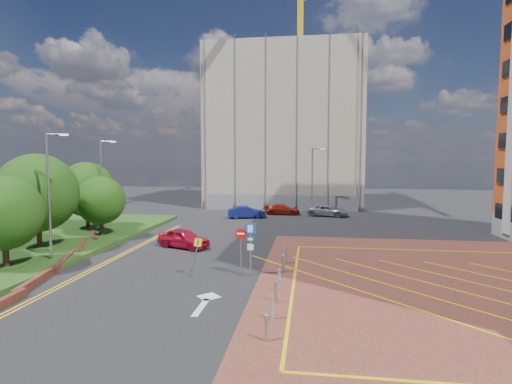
% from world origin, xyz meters
% --- Properties ---
extents(ground, '(140.00, 140.00, 0.00)m').
position_xyz_m(ground, '(0.00, 0.00, 0.00)').
color(ground, black).
rests_on(ground, ground).
extents(grass_bed, '(14.00, 32.00, 0.30)m').
position_xyz_m(grass_bed, '(-18.00, 6.00, 0.15)').
color(grass_bed, '#1C4315').
rests_on(grass_bed, ground).
extents(retaining_wall, '(6.06, 20.33, 0.40)m').
position_xyz_m(retaining_wall, '(-11.80, 2.00, 0.20)').
color(retaining_wall, brown).
rests_on(retaining_wall, ground).
extents(tree_a, '(4.40, 4.40, 5.41)m').
position_xyz_m(tree_a, '(-14.00, 0.00, 3.50)').
color(tree_a, '#3D2B1C').
rests_on(tree_a, grass_bed).
extents(tree_b, '(5.60, 5.60, 6.74)m').
position_xyz_m(tree_b, '(-15.50, 5.00, 4.24)').
color(tree_b, '#3D2B1C').
rests_on(tree_b, grass_bed).
extents(tree_c, '(4.00, 4.00, 4.90)m').
position_xyz_m(tree_c, '(-13.50, 10.00, 3.19)').
color(tree_c, '#3D2B1C').
rests_on(tree_c, grass_bed).
extents(tree_d, '(5.00, 5.00, 6.08)m').
position_xyz_m(tree_d, '(-16.50, 13.00, 3.87)').
color(tree_d, '#3D2B1C').
rests_on(tree_d, grass_bed).
extents(lamp_left_near, '(1.53, 0.16, 8.00)m').
position_xyz_m(lamp_left_near, '(-12.42, 2.00, 4.66)').
color(lamp_left_near, '#9EA0A8').
rests_on(lamp_left_near, grass_bed).
extents(lamp_left_far, '(1.53, 0.16, 8.00)m').
position_xyz_m(lamp_left_far, '(-14.42, 12.00, 4.66)').
color(lamp_left_far, '#9EA0A8').
rests_on(lamp_left_far, grass_bed).
extents(lamp_back, '(1.53, 0.16, 8.00)m').
position_xyz_m(lamp_back, '(4.08, 28.00, 4.36)').
color(lamp_back, '#9EA0A8').
rests_on(lamp_back, ground).
extents(sign_cluster, '(1.17, 0.12, 3.20)m').
position_xyz_m(sign_cluster, '(0.30, 0.98, 1.95)').
color(sign_cluster, '#9EA0A8').
rests_on(sign_cluster, ground).
extents(warning_sign, '(0.72, 0.41, 2.25)m').
position_xyz_m(warning_sign, '(-2.52, 0.41, 1.43)').
color(warning_sign, '#9EA0A8').
rests_on(warning_sign, ground).
extents(bollard_row, '(0.14, 11.14, 0.90)m').
position_xyz_m(bollard_row, '(2.30, -1.67, 0.47)').
color(bollard_row, '#9EA0A8').
rests_on(bollard_row, forecourt).
extents(construction_building, '(21.20, 19.20, 22.00)m').
position_xyz_m(construction_building, '(0.00, 40.00, 11.00)').
color(construction_building, '#B4AB93').
rests_on(construction_building, ground).
extents(tower_crane, '(1.60, 35.00, 35.40)m').
position_xyz_m(tower_crane, '(2.00, 39.44, 25.85)').
color(tower_crane, gold).
rests_on(tower_crane, ground).
extents(construction_fence, '(21.60, 0.06, 2.00)m').
position_xyz_m(construction_fence, '(1.00, 30.00, 1.00)').
color(construction_fence, gray).
rests_on(construction_fence, ground).
extents(car_red_left, '(4.48, 3.10, 1.42)m').
position_xyz_m(car_red_left, '(-5.56, 7.56, 0.71)').
color(car_red_left, '#B30F2B').
rests_on(car_red_left, ground).
extents(car_blue_back, '(4.42, 2.54, 1.38)m').
position_xyz_m(car_blue_back, '(-3.28, 22.96, 0.69)').
color(car_blue_back, navy).
rests_on(car_blue_back, ground).
extents(car_red_back, '(4.22, 1.87, 1.21)m').
position_xyz_m(car_red_back, '(0.52, 26.45, 0.60)').
color(car_red_back, '#A51F0E').
rests_on(car_red_back, ground).
extents(car_silver_back, '(5.00, 3.11, 1.29)m').
position_xyz_m(car_silver_back, '(5.86, 25.76, 0.65)').
color(car_silver_back, '#A4A3AA').
rests_on(car_silver_back, ground).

